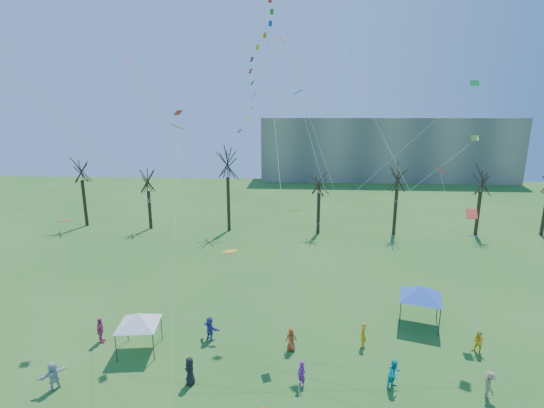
# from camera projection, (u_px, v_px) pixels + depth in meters

# --- Properties ---
(distant_building) EXTENTS (60.00, 14.00, 15.00)m
(distant_building) POSITION_uv_depth(u_px,v_px,m) (385.00, 149.00, 93.48)
(distant_building) COLOR gray
(distant_building) RESTS_ON ground
(bare_tree_row) EXTENTS (68.00, 7.10, 11.58)m
(bare_tree_row) POSITION_uv_depth(u_px,v_px,m) (292.00, 180.00, 50.33)
(bare_tree_row) COLOR black
(bare_tree_row) RESTS_ON ground
(big_box_kite) EXTENTS (2.52, 7.27, 23.97)m
(big_box_kite) POSITION_uv_depth(u_px,v_px,m) (261.00, 69.00, 21.56)
(big_box_kite) COLOR red
(big_box_kite) RESTS_ON ground
(canopy_tent_white) EXTENTS (3.59, 3.59, 2.71)m
(canopy_tent_white) POSITION_uv_depth(u_px,v_px,m) (138.00, 319.00, 25.03)
(canopy_tent_white) COLOR #3F3F44
(canopy_tent_white) RESTS_ON ground
(canopy_tent_blue) EXTENTS (3.93, 3.93, 3.08)m
(canopy_tent_blue) POSITION_uv_depth(u_px,v_px,m) (421.00, 292.00, 28.22)
(canopy_tent_blue) COLOR #3F3F44
(canopy_tent_blue) RESTS_ON ground
(festival_crowd) EXTENTS (27.16, 10.75, 1.83)m
(festival_crowd) POSITION_uv_depth(u_px,v_px,m) (271.00, 374.00, 21.90)
(festival_crowd) COLOR #B01635
(festival_crowd) RESTS_ON ground
(small_kites_aloft) EXTENTS (29.07, 18.84, 30.13)m
(small_kites_aloft) POSITION_uv_depth(u_px,v_px,m) (291.00, 153.00, 24.54)
(small_kites_aloft) COLOR #E8590C
(small_kites_aloft) RESTS_ON ground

